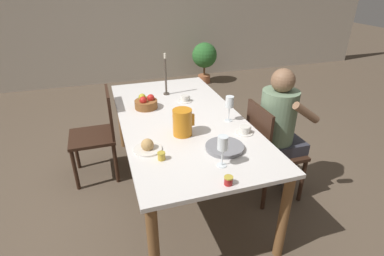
{
  "coord_description": "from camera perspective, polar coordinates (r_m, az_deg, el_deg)",
  "views": [
    {
      "loc": [
        -0.61,
        -2.24,
        1.83
      ],
      "look_at": [
        0.0,
        -0.31,
        0.79
      ],
      "focal_mm": 28.0,
      "sensor_mm": 36.0,
      "label": 1
    }
  ],
  "objects": [
    {
      "name": "dining_table",
      "position": [
        2.6,
        -2.05,
        0.36
      ],
      "size": [
        1.02,
        2.04,
        0.74
      ],
      "color": "silver",
      "rests_on": "ground_plane"
    },
    {
      "name": "candlestick_tall",
      "position": [
        3.03,
        -5.02,
        9.43
      ],
      "size": [
        0.06,
        0.06,
        0.42
      ],
      "color": "#4C4238",
      "rests_on": "dining_table"
    },
    {
      "name": "jam_jar_red",
      "position": [
        1.99,
        -5.84,
        -5.26
      ],
      "size": [
        0.05,
        0.05,
        0.05
      ],
      "color": "gold",
      "rests_on": "dining_table"
    },
    {
      "name": "fruit_bowl",
      "position": [
        2.76,
        -8.77,
        4.74
      ],
      "size": [
        0.21,
        0.21,
        0.13
      ],
      "color": "brown",
      "rests_on": "dining_table"
    },
    {
      "name": "potted_plant",
      "position": [
        5.62,
        2.39,
        13.36
      ],
      "size": [
        0.45,
        0.45,
        0.74
      ],
      "color": "#A8603D",
      "rests_on": "ground_plane"
    },
    {
      "name": "wine_glass_juice",
      "position": [
        1.86,
        5.88,
        -3.16
      ],
      "size": [
        0.07,
        0.07,
        0.21
      ],
      "color": "white",
      "rests_on": "dining_table"
    },
    {
      "name": "person_seated",
      "position": [
        2.64,
        16.49,
        0.71
      ],
      "size": [
        0.39,
        0.41,
        1.19
      ],
      "rotation": [
        0.0,
        0.0,
        -1.57
      ],
      "color": "#33333D",
      "rests_on": "ground_plane"
    },
    {
      "name": "chair_person_side",
      "position": [
        2.69,
        14.45,
        -3.87
      ],
      "size": [
        0.42,
        0.42,
        0.89
      ],
      "rotation": [
        0.0,
        0.0,
        -1.57
      ],
      "color": "#331E14",
      "rests_on": "ground_plane"
    },
    {
      "name": "serving_tray",
      "position": [
        2.11,
        6.23,
        -3.69
      ],
      "size": [
        0.27,
        0.27,
        0.03
      ],
      "color": "gray",
      "rests_on": "dining_table"
    },
    {
      "name": "wall_back",
      "position": [
        5.73,
        -12.27,
        21.38
      ],
      "size": [
        10.0,
        0.06,
        2.6
      ],
      "color": "beige",
      "rests_on": "ground_plane"
    },
    {
      "name": "wine_glass_water",
      "position": [
        2.46,
        7.17,
        4.77
      ],
      "size": [
        0.07,
        0.07,
        0.22
      ],
      "color": "white",
      "rests_on": "dining_table"
    },
    {
      "name": "teacup_near_person",
      "position": [
        2.34,
        10.0,
        -0.44
      ],
      "size": [
        0.13,
        0.13,
        0.06
      ],
      "color": "silver",
      "rests_on": "dining_table"
    },
    {
      "name": "red_pitcher",
      "position": [
        2.25,
        -1.85,
        1.1
      ],
      "size": [
        0.17,
        0.15,
        0.21
      ],
      "color": "orange",
      "rests_on": "dining_table"
    },
    {
      "name": "teacup_across",
      "position": [
        2.89,
        -1.36,
        5.56
      ],
      "size": [
        0.13,
        0.13,
        0.06
      ],
      "color": "silver",
      "rests_on": "dining_table"
    },
    {
      "name": "bread_plate",
      "position": [
        2.11,
        -8.47,
        -3.52
      ],
      "size": [
        0.2,
        0.2,
        0.09
      ],
      "color": "silver",
      "rests_on": "dining_table"
    },
    {
      "name": "jam_jar_amber",
      "position": [
        1.78,
        6.97,
        -9.82
      ],
      "size": [
        0.05,
        0.05,
        0.05
      ],
      "color": "#A81E1E",
      "rests_on": "dining_table"
    },
    {
      "name": "chair_opposite",
      "position": [
        3.01,
        -17.31,
        -0.74
      ],
      "size": [
        0.42,
        0.42,
        0.89
      ],
      "rotation": [
        0.0,
        0.0,
        1.57
      ],
      "color": "#331E14",
      "rests_on": "ground_plane"
    },
    {
      "name": "ground_plane",
      "position": [
        2.96,
        -1.83,
        -11.06
      ],
      "size": [
        20.0,
        20.0,
        0.0
      ],
      "primitive_type": "plane",
      "color": "brown"
    }
  ]
}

